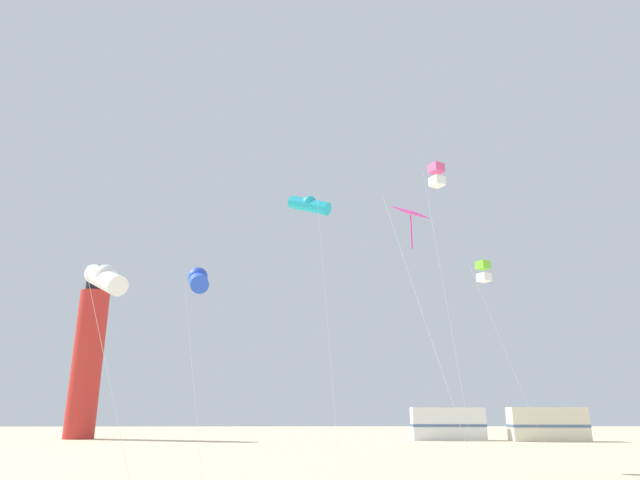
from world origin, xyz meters
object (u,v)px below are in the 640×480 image
Objects in this scene: kite_tube_cyan at (309,205)px; lighthouse_distant at (88,354)px; kite_diamond_magenta at (412,222)px; kite_tube_blue at (198,280)px; kite_tube_white at (106,279)px; kite_box_lime at (484,272)px; rv_van_cream at (548,424)px; kite_box_rainbow at (437,176)px; rv_van_white at (448,424)px.

kite_tube_cyan is 35.33m from lighthouse_distant.
kite_diamond_magenta is at bearing -74.67° from kite_tube_cyan.
kite_tube_blue is 0.94× the size of kite_diamond_magenta.
kite_diamond_magenta reaches higher than kite_tube_blue.
kite_tube_blue is 38.08m from lighthouse_distant.
kite_box_lime is at bearing 32.63° from kite_tube_white.
kite_box_lime is 24.96m from rv_van_cream.
kite_diamond_magenta is (3.20, -11.68, -4.95)m from kite_tube_cyan.
kite_diamond_magenta reaches higher than kite_tube_white.
kite_box_rainbow is 1.02× the size of kite_tube_cyan.
kite_box_rainbow reaches higher than rv_van_cream.
kite_diamond_magenta reaches higher than rv_van_white.
kite_box_lime is (14.04, 8.00, 2.37)m from kite_tube_blue.
kite_tube_cyan is 29.78m from rv_van_white.
kite_tube_blue is 1.23× the size of rv_van_white.
kite_box_rainbow is at bearing -99.74° from rv_van_white.
kite_tube_cyan is at bearing -128.29° from rv_van_cream.
kite_tube_cyan is 13.08m from kite_diamond_magenta.
kite_box_lime is 1.57× the size of rv_van_cream.
kite_tube_cyan is at bearing 52.28° from kite_tube_white.
kite_diamond_magenta is 1.31× the size of rv_van_white.
kite_tube_blue is 16.33m from kite_box_lime.
rv_van_cream is at bearing 48.81° from kite_tube_blue.
kite_diamond_magenta is 38.79m from rv_van_cream.
kite_tube_cyan is (-6.23, 3.07, -0.41)m from kite_box_rainbow.
kite_box_rainbow is 1.36× the size of kite_box_lime.
rv_van_cream is (8.18, -2.10, 0.00)m from rv_van_white.
kite_box_rainbow is 30.63m from rv_van_white.
kite_box_lime is (3.39, 4.62, -3.68)m from kite_box_rainbow.
kite_diamond_magenta is 0.83× the size of kite_box_lime.
kite_tube_cyan reaches higher than kite_tube_blue.
kite_tube_blue is 3.82m from kite_tube_white.
kite_tube_blue is 1.08× the size of kite_tube_white.
kite_tube_white is 13.13m from kite_tube_cyan.
rv_van_white is at bearing -5.47° from lighthouse_distant.
kite_tube_blue is 0.48× the size of lighthouse_distant.
kite_diamond_magenta is 14.80m from kite_box_lime.
kite_tube_blue is 35.70m from rv_van_white.
kite_diamond_magenta is at bearing -115.89° from kite_box_lime.
kite_box_rainbow is 1.88× the size of kite_tube_white.
kite_box_lime is at bearing 9.14° from kite_tube_cyan.
kite_tube_white is 0.55× the size of kite_tube_cyan.
kite_box_rainbow is 1.63× the size of kite_diamond_magenta.
rv_van_cream is (25.14, 28.73, -6.00)m from kite_tube_blue.
kite_tube_cyan is 32.58m from rv_van_cream.
lighthouse_distant is (-16.99, 34.08, 0.45)m from kite_tube_blue.
kite_box_rainbow is at bearing 24.53° from kite_tube_white.
kite_tube_cyan is at bearing -170.86° from kite_box_lime.
kite_tube_blue is 9.65m from kite_tube_cyan.
kite_box_rainbow reaches higher than kite_tube_blue.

